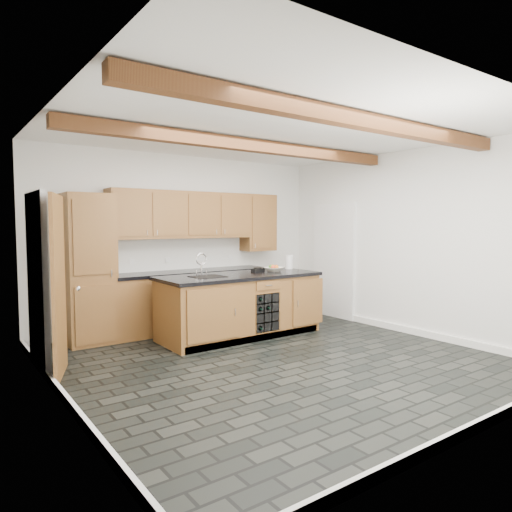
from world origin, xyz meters
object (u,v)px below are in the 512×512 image
Objects in this scene: fruit_bowl at (274,269)px; island at (241,305)px; kitchen_scale at (258,270)px; paper_towel at (289,262)px.

island is at bearing -177.13° from fruit_bowl.
fruit_bowl reaches higher than island.
island is at bearing -160.39° from kitchen_scale.
paper_towel is (1.11, 0.22, 0.58)m from island.
island is 0.70m from kitchen_scale.
kitchen_scale is (0.45, 0.19, 0.49)m from island.
paper_towel is at bearing 11.09° from island.
fruit_bowl is at bearing 2.87° from island.
fruit_bowl is (0.65, 0.03, 0.50)m from island.
kitchen_scale is 0.88× the size of paper_towel.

